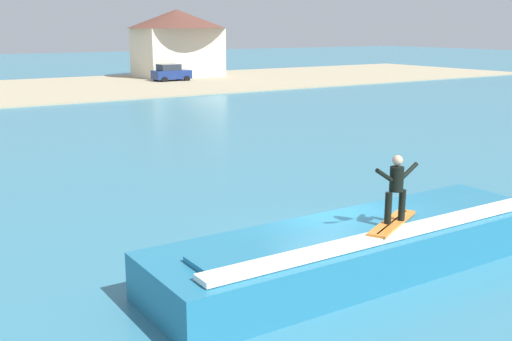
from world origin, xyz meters
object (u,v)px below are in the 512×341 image
object	(u,v)px
wave_crest	(361,247)
surfer	(396,185)
car_far_shore	(171,73)
house_gabled_white	(177,38)
surfboard	(392,223)

from	to	relation	value
wave_crest	surfer	bearing A→B (deg)	-46.93
surfer	car_far_shore	bearing A→B (deg)	70.24
car_far_shore	house_gabled_white	xyz separation A→B (m)	(3.23, 4.91, 3.49)
surfer	car_far_shore	xyz separation A→B (m)	(17.99, 50.07, -1.19)
surfboard	house_gabled_white	size ratio (longest dim) A/B	0.20
surfer	car_far_shore	distance (m)	53.22
surfer	house_gabled_white	world-z (taller)	house_gabled_white
surfboard	house_gabled_white	world-z (taller)	house_gabled_white
surfboard	wave_crest	bearing A→B (deg)	133.08
surfboard	car_far_shore	size ratio (longest dim) A/B	0.56
surfer	wave_crest	bearing A→B (deg)	133.07
house_gabled_white	surfboard	bearing A→B (deg)	-111.13
surfer	house_gabled_white	xyz separation A→B (m)	(21.21, 54.99, 2.30)
surfer	house_gabled_white	size ratio (longest dim) A/B	0.14
surfboard	car_far_shore	bearing A→B (deg)	70.20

